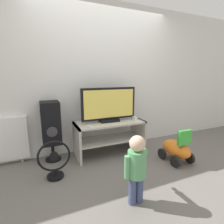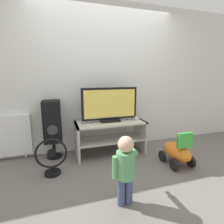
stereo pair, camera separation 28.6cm
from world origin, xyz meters
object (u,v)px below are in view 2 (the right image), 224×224
speaker_tower (52,122)px  child (125,165)px  remote_primary (89,126)px  radiator (4,136)px  floor_fan (52,159)px  game_console (136,119)px  ride_on_toy (177,152)px  television (110,105)px

speaker_tower → child: bearing=-62.2°
remote_primary → radiator: radiator is taller
child → radiator: 2.11m
speaker_tower → floor_fan: 0.66m
game_console → floor_fan: (-1.43, -0.38, -0.37)m
floor_fan → game_console: bearing=15.0°
game_console → radiator: bearing=172.1°
child → floor_fan: bearing=132.1°
game_console → ride_on_toy: game_console is taller
television → child: 1.35m
remote_primary → floor_fan: 0.70m
game_console → child: size_ratio=0.22×
remote_primary → child: size_ratio=0.18×
child → radiator: size_ratio=0.95×
child → ride_on_toy: (1.07, 0.54, -0.24)m
radiator → remote_primary: bearing=-19.5°
game_console → remote_primary: 0.88m
game_console → speaker_tower: speaker_tower is taller
floor_fan → ride_on_toy: 1.84m
television → speaker_tower: 0.98m
remote_primary → floor_fan: remote_primary is taller
floor_fan → radiator: 1.01m
television → speaker_tower: size_ratio=1.00×
remote_primary → ride_on_toy: size_ratio=0.24×
remote_primary → child: (0.19, -1.06, -0.14)m
television → game_console: (0.46, -0.06, -0.26)m
speaker_tower → radiator: size_ratio=1.19×
television → floor_fan: bearing=-155.6°
game_console → remote_primary: game_console is taller
game_console → speaker_tower: 1.42m
television → game_console: 0.53m
game_console → floor_fan: 1.53m
game_console → floor_fan: size_ratio=0.31×
television → child: (-0.22, -1.27, -0.41)m
speaker_tower → radiator: speaker_tower is taller
remote_primary → speaker_tower: speaker_tower is taller
floor_fan → ride_on_toy: size_ratio=0.94×
speaker_tower → radiator: bearing=169.4°
remote_primary → radiator: 1.37m
speaker_tower → ride_on_toy: bearing=-24.9°
remote_primary → speaker_tower: 0.63m
game_console → floor_fan: bearing=-165.0°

